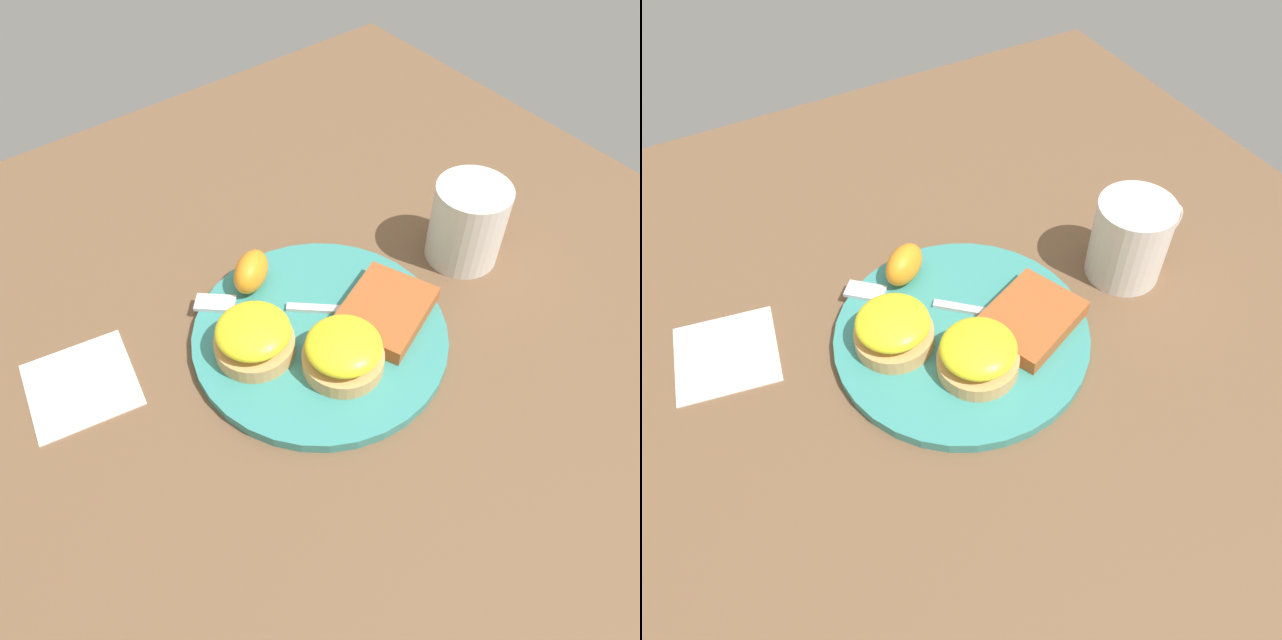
% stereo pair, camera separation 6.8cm
% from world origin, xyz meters
% --- Properties ---
extents(ground_plane, '(1.10, 1.10, 0.00)m').
position_xyz_m(ground_plane, '(0.00, 0.00, 0.00)').
color(ground_plane, brown).
extents(plate, '(0.29, 0.29, 0.01)m').
position_xyz_m(plate, '(0.00, 0.00, 0.01)').
color(plate, teal).
rests_on(plate, ground_plane).
extents(sandwich_benedict_left, '(0.09, 0.09, 0.05)m').
position_xyz_m(sandwich_benedict_left, '(-0.07, 0.02, 0.04)').
color(sandwich_benedict_left, tan).
rests_on(sandwich_benedict_left, plate).
extents(sandwich_benedict_right, '(0.09, 0.09, 0.05)m').
position_xyz_m(sandwich_benedict_right, '(-0.01, -0.05, 0.04)').
color(sandwich_benedict_right, tan).
rests_on(sandwich_benedict_right, plate).
extents(hashbrown_patty, '(0.13, 0.12, 0.02)m').
position_xyz_m(hashbrown_patty, '(0.07, -0.03, 0.02)').
color(hashbrown_patty, '#A55326').
rests_on(hashbrown_patty, plate).
extents(orange_wedge, '(0.07, 0.06, 0.04)m').
position_xyz_m(orange_wedge, '(-0.02, 0.11, 0.04)').
color(orange_wedge, orange).
rests_on(orange_wedge, plate).
extents(fork, '(0.18, 0.16, 0.00)m').
position_xyz_m(fork, '(-0.02, 0.06, 0.02)').
color(fork, silver).
rests_on(fork, plate).
extents(cup, '(0.12, 0.09, 0.10)m').
position_xyz_m(cup, '(0.23, 0.00, 0.05)').
color(cup, silver).
rests_on(cup, ground_plane).
extents(napkin, '(0.13, 0.13, 0.00)m').
position_xyz_m(napkin, '(-0.24, 0.11, 0.00)').
color(napkin, white).
rests_on(napkin, ground_plane).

